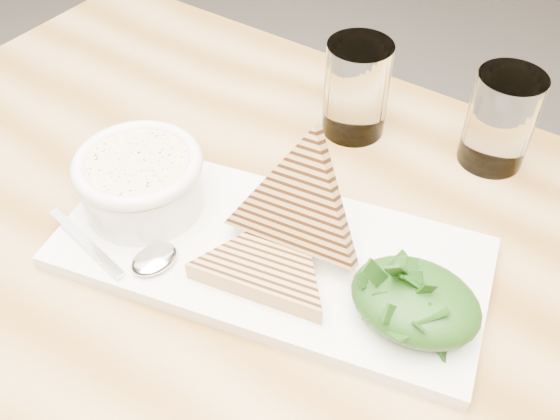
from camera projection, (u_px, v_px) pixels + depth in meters
The scene contains 14 objects.
table_top at pixel (287, 326), 0.58m from camera, with size 1.19×0.79×0.04m, color tan.
table_leg_bl at pixel (133, 192), 1.25m from camera, with size 0.06×0.06×0.71m, color tan.
platter at pixel (270, 253), 0.61m from camera, with size 0.41×0.19×0.02m, color white.
soup_bowl at pixel (142, 187), 0.63m from camera, with size 0.12×0.12×0.05m, color white.
soup at pixel (138, 165), 0.60m from camera, with size 0.10×0.10×0.01m, color beige.
bowl_rim at pixel (137, 163), 0.60m from camera, with size 0.13×0.13×0.01m, color white.
sandwich_flat at pixel (269, 263), 0.57m from camera, with size 0.15×0.15×0.02m, color tan, non-canonical shape.
sandwich_lean at pixel (299, 206), 0.57m from camera, with size 0.15×0.15×0.08m, color tan, non-canonical shape.
salad_base at pixel (415, 301), 0.53m from camera, with size 0.11×0.09×0.04m, color black.
arugula_pile at pixel (416, 297), 0.53m from camera, with size 0.11×0.10×0.05m, color #214E17, non-canonical shape.
spoon_bowl at pixel (154, 259), 0.58m from camera, with size 0.03×0.05×0.01m, color silver.
spoon_handle at pixel (86, 242), 0.60m from camera, with size 0.12×0.01×0.00m, color silver.
glass_near at pixel (356, 89), 0.71m from camera, with size 0.07×0.07×0.11m, color white.
glass_far at pixel (501, 120), 0.68m from camera, with size 0.07×0.07×0.11m, color white.
Camera 1 is at (0.33, -0.25, 1.22)m, focal length 40.00 mm.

